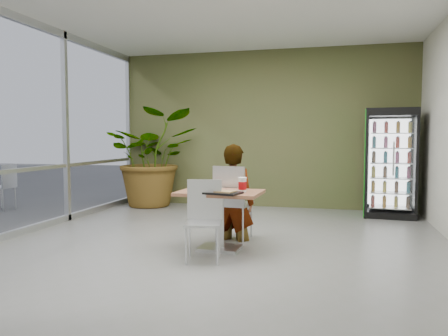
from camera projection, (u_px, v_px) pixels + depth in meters
The scene contains 13 objects.
ground at pixel (218, 248), 5.66m from camera, with size 7.00×7.00×0.00m, color slate.
room_envelope at pixel (218, 124), 5.55m from camera, with size 6.00×7.00×3.20m, color silver, non-canonical shape.
storefront_frame at pixel (17, 125), 6.28m from camera, with size 0.10×7.00×3.20m, color silver, non-canonical shape.
dining_table at pixel (220, 208), 5.52m from camera, with size 1.06×0.76×0.75m.
chair_far at pixel (231, 197), 6.03m from camera, with size 0.51×0.51×1.04m.
chair_near at pixel (204, 213), 5.11m from camera, with size 0.49×0.49×0.93m.
seated_woman at pixel (233, 202), 6.09m from camera, with size 0.60×0.39×1.64m, color black.
pizza_plate at pixel (213, 190), 5.52m from camera, with size 0.31×0.23×0.03m.
soda_cup at pixel (242, 185), 5.39m from camera, with size 0.10×0.10×0.18m.
napkin_stack at pixel (199, 191), 5.43m from camera, with size 0.17×0.17×0.02m, color white.
cafeteria_tray at pixel (223, 193), 5.22m from camera, with size 0.42×0.31×0.02m, color black.
beverage_fridge at pixel (391, 163), 7.80m from camera, with size 0.94×0.75×1.94m.
potted_plant at pixel (153, 158), 9.07m from camera, with size 1.81×1.56×2.01m, color #29682B.
Camera 1 is at (1.45, -5.38, 1.42)m, focal length 35.00 mm.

